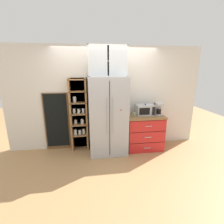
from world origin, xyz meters
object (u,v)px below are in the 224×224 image
object	(u,v)px
refrigerator	(108,116)
mug_sage	(134,114)
microwave	(145,110)
chalkboard_menu	(57,122)
bottle_clear	(129,110)
bottle_cobalt	(145,110)
coffee_maker	(158,109)

from	to	relation	value
refrigerator	mug_sage	size ratio (longest dim) A/B	16.64
microwave	mug_sage	xyz separation A→B (m)	(-0.30, -0.11, -0.08)
refrigerator	chalkboard_menu	bearing A→B (deg)	165.69
refrigerator	microwave	bearing A→B (deg)	5.84
bottle_clear	bottle_cobalt	size ratio (longest dim) A/B	0.93
refrigerator	coffee_maker	xyz separation A→B (m)	(1.28, 0.05, 0.12)
refrigerator	mug_sage	xyz separation A→B (m)	(0.64, -0.01, 0.01)
chalkboard_menu	microwave	bearing A→B (deg)	-5.76
mug_sage	bottle_clear	world-z (taller)	bottle_clear
microwave	bottle_cobalt	bearing A→B (deg)	-99.15
mug_sage	chalkboard_menu	world-z (taller)	chalkboard_menu
refrigerator	bottle_cobalt	bearing A→B (deg)	2.47
bottle_clear	chalkboard_menu	bearing A→B (deg)	173.42
chalkboard_menu	bottle_cobalt	bearing A→B (deg)	-7.25
refrigerator	coffee_maker	distance (m)	1.29
refrigerator	bottle_clear	distance (m)	0.56
mug_sage	bottle_clear	bearing A→B (deg)	129.82
bottle_cobalt	chalkboard_menu	size ratio (longest dim) A/B	0.21
coffee_maker	mug_sage	size ratio (longest dim) A/B	2.80
refrigerator	chalkboard_menu	xyz separation A→B (m)	(-1.24, 0.32, -0.19)
mug_sage	bottle_clear	xyz separation A→B (m)	(-0.10, 0.12, 0.07)
microwave	bottle_cobalt	world-z (taller)	bottle_cobalt
mug_sage	bottle_clear	distance (m)	0.17
bottle_clear	chalkboard_menu	distance (m)	1.82
bottle_clear	bottle_cobalt	xyz separation A→B (m)	(0.39, -0.07, 0.01)
chalkboard_menu	coffee_maker	bearing A→B (deg)	-5.94
mug_sage	bottle_cobalt	size ratio (longest dim) A/B	0.37
mug_sage	bottle_cobalt	xyz separation A→B (m)	(0.29, 0.05, 0.08)
bottle_cobalt	chalkboard_menu	bearing A→B (deg)	172.75
refrigerator	mug_sage	world-z (taller)	refrigerator
refrigerator	mug_sage	bearing A→B (deg)	-1.00
mug_sage	microwave	bearing A→B (deg)	19.93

